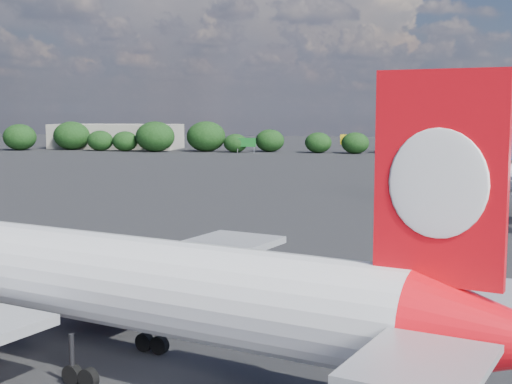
# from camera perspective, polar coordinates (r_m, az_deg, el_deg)

# --- Properties ---
(ground) EXTENTS (500.00, 500.00, 0.00)m
(ground) POSITION_cam_1_polar(r_m,az_deg,el_deg) (95.50, -4.10, -1.26)
(ground) COLOR black
(ground) RESTS_ON ground
(qantas_airliner) EXTENTS (43.89, 42.15, 14.68)m
(qantas_airliner) POSITION_cam_1_polar(r_m,az_deg,el_deg) (37.25, -12.00, -6.99)
(qantas_airliner) COLOR white
(qantas_airliner) RESTS_ON ground
(terminal_building) EXTENTS (42.00, 16.00, 8.00)m
(terminal_building) POSITION_cam_1_polar(r_m,az_deg,el_deg) (240.75, -11.11, 4.39)
(terminal_building) COLOR gray
(terminal_building) RESTS_ON ground
(highway_sign) EXTENTS (6.00, 0.30, 4.50)m
(highway_sign) POSITION_cam_1_polar(r_m,az_deg,el_deg) (211.92, -0.82, 3.98)
(highway_sign) COLOR #13611E
(highway_sign) RESTS_ON ground
(billboard_yellow) EXTENTS (5.00, 0.30, 5.50)m
(billboard_yellow) POSITION_cam_1_polar(r_m,az_deg,el_deg) (213.99, 7.42, 4.15)
(billboard_yellow) COLOR gold
(billboard_yellow) RESTS_ON ground
(horizon_treeline) EXTENTS (207.89, 15.97, 9.31)m
(horizon_treeline) POSITION_cam_1_polar(r_m,az_deg,el_deg) (212.87, 3.80, 4.21)
(horizon_treeline) COLOR black
(horizon_treeline) RESTS_ON ground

